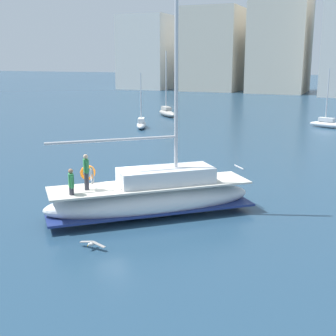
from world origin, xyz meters
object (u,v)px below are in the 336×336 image
at_px(main_sailboat, 152,196).
at_px(moored_catamaran, 167,112).
at_px(seagull, 92,244).
at_px(moored_cutter_left, 328,123).
at_px(moored_sloop_near, 141,124).

height_order(main_sailboat, moored_catamaran, main_sailboat).
xyz_separation_m(moored_catamaran, seagull, (13.61, -39.16, -0.33)).
bearing_deg(moored_cutter_left, main_sailboat, -99.11).
relative_size(moored_cutter_left, seagull, 5.30).
xyz_separation_m(moored_catamaran, moored_cutter_left, (19.25, -2.52, -0.09)).
bearing_deg(main_sailboat, moored_catamaran, 112.07).
bearing_deg(seagull, moored_sloop_near, 112.75).
height_order(moored_sloop_near, moored_catamaran, moored_catamaran).
bearing_deg(seagull, moored_cutter_left, 81.25).
bearing_deg(seagull, main_sailboat, 83.89).
height_order(moored_catamaran, seagull, moored_catamaran).
relative_size(main_sailboat, moored_catamaran, 1.64).
bearing_deg(main_sailboat, moored_cutter_left, 80.89).
bearing_deg(main_sailboat, moored_sloop_near, 117.21).
height_order(moored_sloop_near, seagull, moored_sloop_near).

